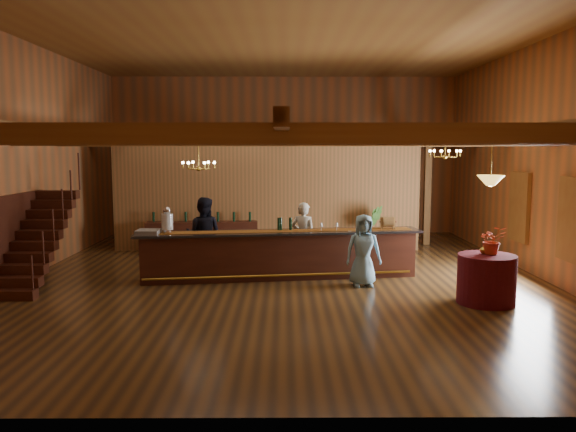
{
  "coord_description": "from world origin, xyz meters",
  "views": [
    {
      "loc": [
        0.03,
        -12.98,
        3.0
      ],
      "look_at": [
        0.12,
        0.65,
        1.36
      ],
      "focal_mm": 35.0,
      "sensor_mm": 36.0,
      "label": 1
    }
  ],
  "objects_px": {
    "tasting_bar": "(280,254)",
    "bartender": "(303,237)",
    "round_table": "(486,279)",
    "staff_second": "(204,235)",
    "raffle_drum": "(388,222)",
    "floor_plant": "(370,229)",
    "guest": "(363,250)",
    "chandelier_left": "(199,165)",
    "pendant_lamp": "(491,180)",
    "backbar_shelf": "(202,237)",
    "chandelier_right": "(445,153)",
    "beverage_dispenser": "(167,221)"
  },
  "relations": [
    {
      "from": "pendant_lamp",
      "to": "floor_plant",
      "type": "height_order",
      "value": "pendant_lamp"
    },
    {
      "from": "round_table",
      "to": "guest",
      "type": "xyz_separation_m",
      "value": [
        -2.2,
        1.42,
        0.31
      ]
    },
    {
      "from": "backbar_shelf",
      "to": "bartender",
      "type": "distance_m",
      "value": 3.84
    },
    {
      "from": "bartender",
      "to": "guest",
      "type": "height_order",
      "value": "bartender"
    },
    {
      "from": "tasting_bar",
      "to": "bartender",
      "type": "xyz_separation_m",
      "value": [
        0.57,
        0.82,
        0.29
      ]
    },
    {
      "from": "round_table",
      "to": "staff_second",
      "type": "bearing_deg",
      "value": 154.19
    },
    {
      "from": "chandelier_left",
      "to": "pendant_lamp",
      "type": "distance_m",
      "value": 6.68
    },
    {
      "from": "backbar_shelf",
      "to": "floor_plant",
      "type": "relative_size",
      "value": 2.29
    },
    {
      "from": "raffle_drum",
      "to": "pendant_lamp",
      "type": "xyz_separation_m",
      "value": [
        1.49,
        -2.47,
        1.12
      ]
    },
    {
      "from": "bartender",
      "to": "pendant_lamp",
      "type": "bearing_deg",
      "value": 161.72
    },
    {
      "from": "beverage_dispenser",
      "to": "staff_second",
      "type": "bearing_deg",
      "value": 54.73
    },
    {
      "from": "backbar_shelf",
      "to": "chandelier_right",
      "type": "distance_m",
      "value": 7.18
    },
    {
      "from": "bartender",
      "to": "backbar_shelf",
      "type": "bearing_deg",
      "value": -18.65
    },
    {
      "from": "raffle_drum",
      "to": "round_table",
      "type": "height_order",
      "value": "raffle_drum"
    },
    {
      "from": "chandelier_left",
      "to": "chandelier_right",
      "type": "relative_size",
      "value": 1.0
    },
    {
      "from": "floor_plant",
      "to": "beverage_dispenser",
      "type": "bearing_deg",
      "value": -146.61
    },
    {
      "from": "round_table",
      "to": "bartender",
      "type": "height_order",
      "value": "bartender"
    },
    {
      "from": "chandelier_left",
      "to": "floor_plant",
      "type": "distance_m",
      "value": 5.46
    },
    {
      "from": "guest",
      "to": "floor_plant",
      "type": "xyz_separation_m",
      "value": [
        0.75,
        3.86,
        -0.1
      ]
    },
    {
      "from": "beverage_dispenser",
      "to": "pendant_lamp",
      "type": "height_order",
      "value": "pendant_lamp"
    },
    {
      "from": "bartender",
      "to": "floor_plant",
      "type": "relative_size",
      "value": 1.22
    },
    {
      "from": "beverage_dispenser",
      "to": "staff_second",
      "type": "height_order",
      "value": "staff_second"
    },
    {
      "from": "pendant_lamp",
      "to": "floor_plant",
      "type": "xyz_separation_m",
      "value": [
        -1.46,
        5.27,
        -1.71
      ]
    },
    {
      "from": "raffle_drum",
      "to": "floor_plant",
      "type": "distance_m",
      "value": 2.87
    },
    {
      "from": "tasting_bar",
      "to": "bartender",
      "type": "height_order",
      "value": "bartender"
    },
    {
      "from": "round_table",
      "to": "floor_plant",
      "type": "distance_m",
      "value": 5.48
    },
    {
      "from": "floor_plant",
      "to": "backbar_shelf",
      "type": "bearing_deg",
      "value": 177.12
    },
    {
      "from": "bartender",
      "to": "raffle_drum",
      "type": "bearing_deg",
      "value": -172.48
    },
    {
      "from": "chandelier_right",
      "to": "floor_plant",
      "type": "height_order",
      "value": "chandelier_right"
    },
    {
      "from": "tasting_bar",
      "to": "guest",
      "type": "distance_m",
      "value": 1.99
    },
    {
      "from": "backbar_shelf",
      "to": "chandelier_right",
      "type": "bearing_deg",
      "value": -23.82
    },
    {
      "from": "chandelier_left",
      "to": "pendant_lamp",
      "type": "xyz_separation_m",
      "value": [
        6.0,
        -2.94,
        -0.21
      ]
    },
    {
      "from": "bartender",
      "to": "staff_second",
      "type": "distance_m",
      "value": 2.44
    },
    {
      "from": "bartender",
      "to": "floor_plant",
      "type": "xyz_separation_m",
      "value": [
        2.0,
        2.28,
        -0.15
      ]
    },
    {
      "from": "pendant_lamp",
      "to": "guest",
      "type": "distance_m",
      "value": 3.08
    },
    {
      "from": "tasting_bar",
      "to": "staff_second",
      "type": "xyz_separation_m",
      "value": [
        -1.87,
        0.67,
        0.36
      ]
    },
    {
      "from": "chandelier_right",
      "to": "bartender",
      "type": "bearing_deg",
      "value": -172.16
    },
    {
      "from": "round_table",
      "to": "guest",
      "type": "height_order",
      "value": "guest"
    },
    {
      "from": "backbar_shelf",
      "to": "staff_second",
      "type": "bearing_deg",
      "value": -87.13
    },
    {
      "from": "backbar_shelf",
      "to": "beverage_dispenser",
      "type": "bearing_deg",
      "value": -100.16
    },
    {
      "from": "beverage_dispenser",
      "to": "floor_plant",
      "type": "distance_m",
      "value": 6.17
    },
    {
      "from": "staff_second",
      "to": "backbar_shelf",
      "type": "bearing_deg",
      "value": -72.98
    },
    {
      "from": "beverage_dispenser",
      "to": "guest",
      "type": "height_order",
      "value": "beverage_dispenser"
    },
    {
      "from": "raffle_drum",
      "to": "chandelier_right",
      "type": "relative_size",
      "value": 0.42
    },
    {
      "from": "raffle_drum",
      "to": "bartender",
      "type": "relative_size",
      "value": 0.2
    },
    {
      "from": "tasting_bar",
      "to": "floor_plant",
      "type": "bearing_deg",
      "value": 42.72
    },
    {
      "from": "pendant_lamp",
      "to": "floor_plant",
      "type": "bearing_deg",
      "value": 105.44
    },
    {
      "from": "beverage_dispenser",
      "to": "pendant_lamp",
      "type": "bearing_deg",
      "value": -16.13
    },
    {
      "from": "pendant_lamp",
      "to": "staff_second",
      "type": "height_order",
      "value": "pendant_lamp"
    },
    {
      "from": "bartender",
      "to": "guest",
      "type": "bearing_deg",
      "value": 151.05
    }
  ]
}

